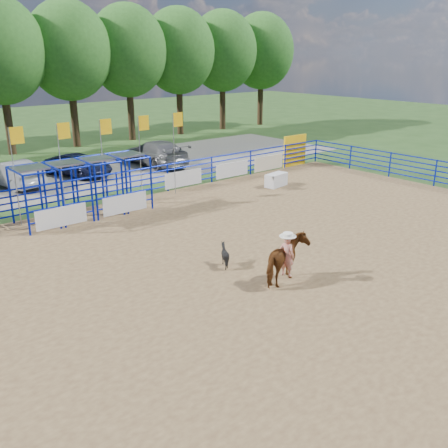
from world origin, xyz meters
The scene contains 11 objects.
ground centered at (0.00, 0.00, 0.00)m, with size 120.00×120.00×0.00m, color #2F4E1F.
arena_dirt centered at (0.00, 0.00, 0.01)m, with size 30.00×20.00×0.02m, color olive.
gravel_strip centered at (0.00, 17.00, 0.01)m, with size 40.00×10.00×0.01m, color slate.
announcer_table centered at (8.19, 7.01, 0.38)m, with size 1.35×0.63×0.72m, color silver.
horse_and_rider centered at (-0.34, -1.88, 0.89)m, with size 2.01×1.35×2.38m.
calf centered at (-1.00, 0.43, 0.41)m, with size 0.63×0.71×0.78m, color black.
car_b centered at (-3.03, 16.34, 0.73)m, with size 1.53×4.38×1.44m, color gray.
car_c centered at (0.93, 16.59, 0.63)m, with size 2.07×4.49×1.25m, color #161A37.
car_d centered at (6.11, 16.09, 0.81)m, with size 2.24×5.51×1.60m, color #5E5E61.
perimeter_fence centered at (0.00, 0.00, 0.75)m, with size 30.10×20.10×1.50m.
chute_assembly centered at (-1.90, 8.84, 1.26)m, with size 19.32×2.41×4.20m.
Camera 1 is at (-11.23, -11.86, 7.05)m, focal length 40.00 mm.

